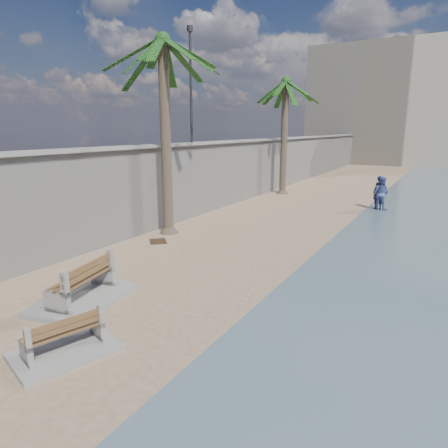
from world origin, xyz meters
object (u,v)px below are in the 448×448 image
at_px(palm_back, 286,83).
at_px(person_a, 379,190).
at_px(person_b, 381,191).
at_px(palm_mid, 163,43).
at_px(bench_near, 64,338).
at_px(bench_far, 82,285).

relative_size(palm_back, person_a, 3.88).
height_order(person_a, person_b, person_a).
distance_m(palm_mid, person_b, 13.43).
height_order(bench_near, bench_far, bench_far).
bearing_deg(person_a, palm_mid, -98.30).
relative_size(bench_far, person_b, 1.40).
distance_m(bench_near, palm_mid, 11.65).
relative_size(bench_far, palm_mid, 0.33).
bearing_deg(person_a, bench_near, -72.16).
height_order(bench_far, person_a, person_a).
relative_size(palm_back, person_b, 4.07).
height_order(bench_near, person_a, person_a).
relative_size(bench_near, palm_mid, 0.26).
bearing_deg(bench_near, person_a, 80.96).
relative_size(person_a, person_b, 1.05).
height_order(palm_back, person_a, palm_back).
bearing_deg(bench_far, palm_back, 96.22).
bearing_deg(palm_mid, person_b, 54.37).
bearing_deg(bench_far, person_b, 74.23).
distance_m(person_a, person_b, 0.12).
bearing_deg(person_a, palm_back, -174.59).
bearing_deg(palm_back, palm_mid, -91.28).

